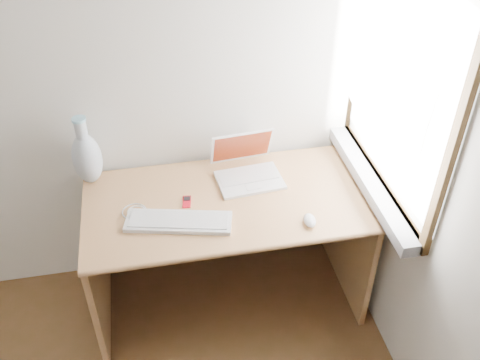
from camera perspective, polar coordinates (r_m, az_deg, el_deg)
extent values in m
cube|color=white|center=(2.39, 16.79, 10.02)|extent=(0.01, 0.90, 1.00)
cube|color=gray|center=(2.65, 13.66, -0.17)|extent=(0.10, 0.96, 0.06)
cube|color=white|center=(2.35, 15.23, 10.59)|extent=(0.02, 0.84, 0.92)
cube|color=tan|center=(2.59, -1.45, -2.32)|extent=(1.37, 0.68, 0.03)
cube|color=tan|center=(2.84, -14.96, -9.49)|extent=(0.03, 0.64, 0.69)
cube|color=tan|center=(2.98, 11.51, -5.99)|extent=(0.03, 0.64, 0.69)
cube|color=tan|center=(2.99, -2.45, -1.86)|extent=(1.31, 0.03, 0.45)
cube|color=white|center=(2.68, 1.05, -0.01)|extent=(0.34, 0.25, 0.02)
cube|color=silver|center=(2.67, 1.05, 0.15)|extent=(0.30, 0.15, 0.00)
cube|color=white|center=(2.70, 0.59, 3.22)|extent=(0.33, 0.11, 0.20)
cube|color=maroon|center=(2.70, 0.59, 3.22)|extent=(0.30, 0.09, 0.18)
cube|color=white|center=(2.46, -6.57, -4.44)|extent=(0.50, 0.25, 0.02)
cube|color=silver|center=(2.45, -6.59, -4.23)|extent=(0.46, 0.21, 0.00)
ellipsoid|color=white|center=(2.46, 7.45, -4.29)|extent=(0.06, 0.10, 0.03)
cube|color=#A90B1A|center=(2.57, -5.70, -2.33)|extent=(0.05, 0.09, 0.01)
cube|color=black|center=(2.57, -5.70, -2.26)|extent=(0.03, 0.03, 0.00)
torus|color=white|center=(2.55, -11.21, -3.30)|extent=(0.13, 0.13, 0.01)
cube|color=white|center=(2.50, -7.96, -3.79)|extent=(0.03, 0.08, 0.01)
ellipsoid|color=silver|center=(2.71, -15.98, 2.18)|extent=(0.14, 0.14, 0.27)
cylinder|color=silver|center=(2.62, -16.61, 5.18)|extent=(0.06, 0.06, 0.11)
cylinder|color=#8ECCE4|center=(2.59, -16.83, 6.21)|extent=(0.07, 0.07, 0.01)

